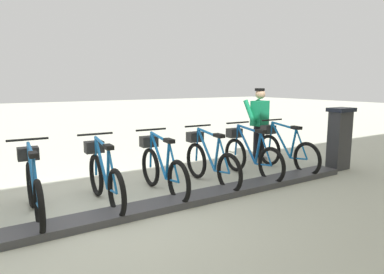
{
  "coord_description": "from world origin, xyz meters",
  "views": [
    {
      "loc": [
        -4.17,
        1.25,
        1.78
      ],
      "look_at": [
        0.5,
        -1.74,
        0.9
      ],
      "focal_mm": 32.03,
      "sensor_mm": 36.0,
      "label": 1
    }
  ],
  "objects_px": {
    "bike_docked_4": "(104,176)",
    "bike_docked_0": "(284,149)",
    "worker_near_rack": "(259,122)",
    "bike_docked_2": "(209,160)",
    "bike_docked_5": "(33,186)",
    "bike_docked_1": "(250,154)",
    "payment_kiosk": "(339,138)",
    "bike_docked_3": "(161,167)"
  },
  "relations": [
    {
      "from": "bike_docked_0",
      "to": "worker_near_rack",
      "type": "bearing_deg",
      "value": -8.49
    },
    {
      "from": "bike_docked_4",
      "to": "bike_docked_1",
      "type": "bearing_deg",
      "value": -90.0
    },
    {
      "from": "payment_kiosk",
      "to": "bike_docked_2",
      "type": "height_order",
      "value": "payment_kiosk"
    },
    {
      "from": "bike_docked_2",
      "to": "bike_docked_4",
      "type": "relative_size",
      "value": 1.0
    },
    {
      "from": "bike_docked_2",
      "to": "bike_docked_5",
      "type": "distance_m",
      "value": 2.85
    },
    {
      "from": "payment_kiosk",
      "to": "bike_docked_1",
      "type": "distance_m",
      "value": 2.03
    },
    {
      "from": "bike_docked_1",
      "to": "bike_docked_0",
      "type": "bearing_deg",
      "value": -90.0
    },
    {
      "from": "payment_kiosk",
      "to": "bike_docked_4",
      "type": "bearing_deg",
      "value": 83.18
    },
    {
      "from": "bike_docked_3",
      "to": "bike_docked_5",
      "type": "xyz_separation_m",
      "value": [
        0.0,
        1.9,
        0.0
      ]
    },
    {
      "from": "worker_near_rack",
      "to": "bike_docked_5",
      "type": "bearing_deg",
      "value": 100.47
    },
    {
      "from": "bike_docked_4",
      "to": "bike_docked_5",
      "type": "bearing_deg",
      "value": 90.0
    },
    {
      "from": "bike_docked_2",
      "to": "worker_near_rack",
      "type": "height_order",
      "value": "worker_near_rack"
    },
    {
      "from": "bike_docked_1",
      "to": "bike_docked_3",
      "type": "bearing_deg",
      "value": 90.0
    },
    {
      "from": "bike_docked_4",
      "to": "bike_docked_0",
      "type": "bearing_deg",
      "value": -90.0
    },
    {
      "from": "bike_docked_5",
      "to": "bike_docked_0",
      "type": "bearing_deg",
      "value": -90.0
    },
    {
      "from": "bike_docked_4",
      "to": "bike_docked_5",
      "type": "xyz_separation_m",
      "value": [
        0.0,
        0.95,
        0.0
      ]
    },
    {
      "from": "bike_docked_0",
      "to": "bike_docked_4",
      "type": "bearing_deg",
      "value": 90.0
    },
    {
      "from": "bike_docked_1",
      "to": "bike_docked_3",
      "type": "distance_m",
      "value": 1.9
    },
    {
      "from": "bike_docked_0",
      "to": "worker_near_rack",
      "type": "relative_size",
      "value": 1.04
    },
    {
      "from": "bike_docked_3",
      "to": "bike_docked_5",
      "type": "height_order",
      "value": "same"
    },
    {
      "from": "bike_docked_3",
      "to": "bike_docked_4",
      "type": "relative_size",
      "value": 1.0
    },
    {
      "from": "bike_docked_0",
      "to": "bike_docked_2",
      "type": "relative_size",
      "value": 1.0
    },
    {
      "from": "bike_docked_2",
      "to": "bike_docked_1",
      "type": "bearing_deg",
      "value": -90.0
    },
    {
      "from": "bike_docked_1",
      "to": "bike_docked_4",
      "type": "bearing_deg",
      "value": 90.0
    },
    {
      "from": "bike_docked_0",
      "to": "bike_docked_1",
      "type": "xyz_separation_m",
      "value": [
        0.0,
        0.95,
        0.0
      ]
    },
    {
      "from": "bike_docked_2",
      "to": "bike_docked_5",
      "type": "xyz_separation_m",
      "value": [
        0.0,
        2.85,
        0.0
      ]
    },
    {
      "from": "bike_docked_0",
      "to": "bike_docked_5",
      "type": "relative_size",
      "value": 1.0
    },
    {
      "from": "bike_docked_3",
      "to": "bike_docked_4",
      "type": "height_order",
      "value": "same"
    },
    {
      "from": "worker_near_rack",
      "to": "payment_kiosk",
      "type": "bearing_deg",
      "value": -149.98
    },
    {
      "from": "bike_docked_1",
      "to": "bike_docked_5",
      "type": "distance_m",
      "value": 3.8
    },
    {
      "from": "bike_docked_1",
      "to": "payment_kiosk",
      "type": "bearing_deg",
      "value": -106.46
    },
    {
      "from": "bike_docked_2",
      "to": "bike_docked_0",
      "type": "bearing_deg",
      "value": -90.0
    },
    {
      "from": "bike_docked_2",
      "to": "payment_kiosk",
      "type": "bearing_deg",
      "value": -101.21
    },
    {
      "from": "bike_docked_5",
      "to": "bike_docked_3",
      "type": "bearing_deg",
      "value": -90.0
    },
    {
      "from": "bike_docked_5",
      "to": "bike_docked_2",
      "type": "bearing_deg",
      "value": -90.0
    },
    {
      "from": "bike_docked_2",
      "to": "bike_docked_5",
      "type": "relative_size",
      "value": 1.0
    },
    {
      "from": "worker_near_rack",
      "to": "bike_docked_2",
      "type": "bearing_deg",
      "value": 113.92
    },
    {
      "from": "payment_kiosk",
      "to": "bike_docked_2",
      "type": "bearing_deg",
      "value": 78.79
    },
    {
      "from": "bike_docked_5",
      "to": "bike_docked_1",
      "type": "bearing_deg",
      "value": -90.0
    },
    {
      "from": "payment_kiosk",
      "to": "worker_near_rack",
      "type": "distance_m",
      "value": 1.72
    },
    {
      "from": "payment_kiosk",
      "to": "bike_docked_0",
      "type": "height_order",
      "value": "payment_kiosk"
    },
    {
      "from": "bike_docked_4",
      "to": "worker_near_rack",
      "type": "bearing_deg",
      "value": -77.08
    }
  ]
}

